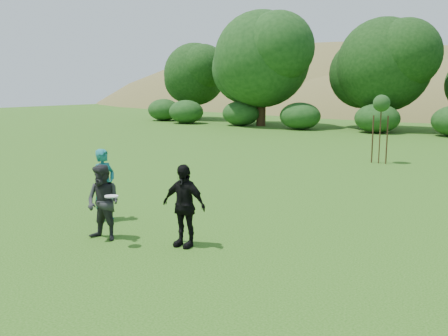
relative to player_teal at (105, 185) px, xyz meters
The scene contains 6 objects.
ground 2.02m from the player_teal, 15.09° to the right, with size 120.00×120.00×0.00m, color #19470C.
player_teal is the anchor object (origin of this frame).
player_grey 1.60m from the player_teal, 43.06° to the right, with size 0.78×0.61×1.61m, color #27272A.
player_black 2.87m from the player_teal, ahead, with size 0.99×0.41×1.69m, color black.
frisbee 2.17m from the player_teal, 38.30° to the right, with size 0.27×0.27×0.03m.
sapling 12.99m from the player_teal, 78.12° to the left, with size 0.70×0.70×2.85m.
Camera 1 is at (7.31, -7.57, 3.25)m, focal length 40.00 mm.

